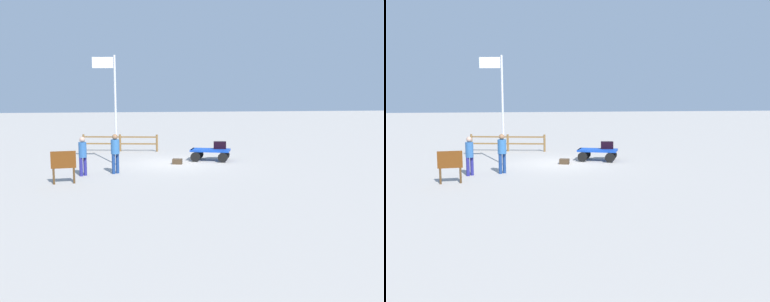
% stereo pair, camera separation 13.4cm
% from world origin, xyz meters
% --- Properties ---
extents(ground_plane, '(120.00, 120.00, 0.00)m').
position_xyz_m(ground_plane, '(0.00, 0.00, 0.00)').
color(ground_plane, '#A8A199').
extents(luggage_cart, '(2.18, 1.73, 0.58)m').
position_xyz_m(luggage_cart, '(-1.94, -0.56, 0.43)').
color(luggage_cart, '#123DAD').
rests_on(luggage_cart, ground).
extents(suitcase_dark, '(0.51, 0.40, 0.27)m').
position_xyz_m(suitcase_dark, '(-2.46, -0.76, 0.72)').
color(suitcase_dark, navy).
rests_on(suitcase_dark, luggage_cart).
extents(suitcase_grey, '(0.66, 0.42, 0.37)m').
position_xyz_m(suitcase_grey, '(-2.46, -0.64, 0.77)').
color(suitcase_grey, black).
rests_on(suitcase_grey, luggage_cart).
extents(suitcase_navy, '(0.53, 0.37, 0.34)m').
position_xyz_m(suitcase_navy, '(-2.52, -0.78, 0.75)').
color(suitcase_navy, '#3E3922').
rests_on(suitcase_navy, luggage_cart).
extents(suitcase_tan, '(0.54, 0.47, 0.24)m').
position_xyz_m(suitcase_tan, '(-0.18, 0.24, 0.12)').
color(suitcase_tan, '#41301F').
rests_on(suitcase_tan, ground).
extents(worker_lead, '(0.50, 0.50, 1.68)m').
position_xyz_m(worker_lead, '(2.71, 2.36, 0.99)').
color(worker_lead, navy).
rests_on(worker_lead, ground).
extents(worker_trailing, '(0.45, 0.45, 1.62)m').
position_xyz_m(worker_trailing, '(4.02, 2.67, 0.93)').
color(worker_trailing, navy).
rests_on(worker_trailing, ground).
extents(flagpole, '(1.07, 0.24, 5.13)m').
position_xyz_m(flagpole, '(2.82, 0.03, 3.06)').
color(flagpole, silver).
rests_on(flagpole, ground).
extents(signboard, '(0.91, 0.16, 1.24)m').
position_xyz_m(signboard, '(4.59, 4.23, 0.81)').
color(signboard, '#4C3319').
rests_on(signboard, ground).
extents(wooden_fence, '(4.37, 0.98, 1.00)m').
position_xyz_m(wooden_fence, '(2.57, -4.87, 0.58)').
color(wooden_fence, brown).
rests_on(wooden_fence, ground).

